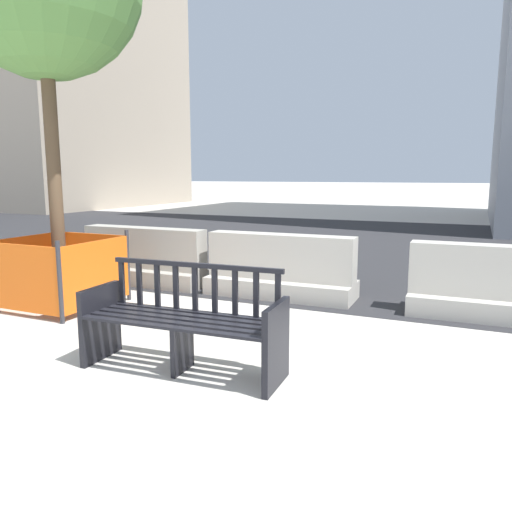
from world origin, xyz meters
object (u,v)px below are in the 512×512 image
object	(u,v)px
jersey_barrier_left	(145,261)
jersey_barrier_centre	(280,271)
street_bench	(183,325)
jersey_barrier_right	(502,290)
construction_fence	(60,269)

from	to	relation	value
jersey_barrier_left	jersey_barrier_centre	bearing A→B (deg)	1.25
jersey_barrier_left	street_bench	bearing A→B (deg)	-48.53
street_bench	jersey_barrier_left	world-z (taller)	street_bench
jersey_barrier_left	jersey_barrier_right	world-z (taller)	same
street_bench	jersey_barrier_left	distance (m)	3.58
street_bench	jersey_barrier_centre	bearing A→B (deg)	94.25
jersey_barrier_right	construction_fence	bearing A→B (deg)	-162.39
jersey_barrier_left	construction_fence	size ratio (longest dim) A/B	1.66
jersey_barrier_right	construction_fence	world-z (taller)	construction_fence
street_bench	jersey_barrier_right	xyz separation A→B (m)	(2.46, 2.75, -0.06)
street_bench	jersey_barrier_right	bearing A→B (deg)	48.10
street_bench	construction_fence	distance (m)	2.77
street_bench	jersey_barrier_centre	xyz separation A→B (m)	(-0.20, 2.73, -0.06)
jersey_barrier_right	jersey_barrier_left	bearing A→B (deg)	-179.27
street_bench	jersey_barrier_right	size ratio (longest dim) A/B	0.85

